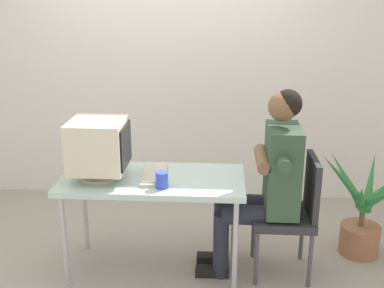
{
  "coord_description": "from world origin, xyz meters",
  "views": [
    {
      "loc": [
        0.47,
        -3.06,
        1.96
      ],
      "look_at": [
        0.28,
        0.0,
        0.97
      ],
      "focal_mm": 44.4,
      "sensor_mm": 36.0,
      "label": 1
    }
  ],
  "objects": [
    {
      "name": "ground_plane",
      "position": [
        0.0,
        0.0,
        0.0
      ],
      "size": [
        12.0,
        12.0,
        0.0
      ],
      "primitive_type": "plane",
      "color": "#9E998E"
    },
    {
      "name": "wall_back",
      "position": [
        0.3,
        1.4,
        1.5
      ],
      "size": [
        8.0,
        0.1,
        3.0
      ],
      "primitive_type": "cube",
      "color": "silver",
      "rests_on": "ground_plane"
    },
    {
      "name": "desk",
      "position": [
        0.0,
        0.0,
        0.67
      ],
      "size": [
        1.28,
        0.62,
        0.72
      ],
      "color": "#B7B7BC",
      "rests_on": "ground_plane"
    },
    {
      "name": "crt_monitor",
      "position": [
        -0.36,
        -0.04,
        0.96
      ],
      "size": [
        0.38,
        0.37,
        0.41
      ],
      "color": "beige",
      "rests_on": "desk"
    },
    {
      "name": "keyboard",
      "position": [
        0.01,
        0.03,
        0.74
      ],
      "size": [
        0.18,
        0.44,
        0.03
      ],
      "color": "beige",
      "rests_on": "desk"
    },
    {
      "name": "office_chair",
      "position": [
        0.98,
        0.01,
        0.5
      ],
      "size": [
        0.43,
        0.43,
        0.89
      ],
      "color": "#4C4C51",
      "rests_on": "ground_plane"
    },
    {
      "name": "person_seated",
      "position": [
        0.8,
        0.01,
        0.74
      ],
      "size": [
        0.7,
        0.59,
        1.36
      ],
      "color": "#334C38",
      "rests_on": "ground_plane"
    },
    {
      "name": "potted_plant",
      "position": [
        1.57,
        0.31,
        0.33
      ],
      "size": [
        0.77,
        0.79,
        0.82
      ],
      "color": "#9E6647",
      "rests_on": "ground_plane"
    },
    {
      "name": "desk_mug",
      "position": [
        0.09,
        -0.18,
        0.78
      ],
      "size": [
        0.08,
        0.09,
        0.11
      ],
      "color": "blue",
      "rests_on": "desk"
    }
  ]
}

